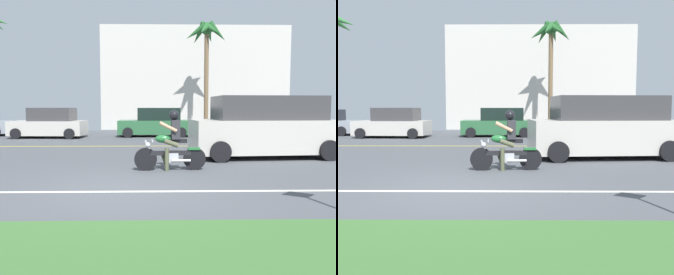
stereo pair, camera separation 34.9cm
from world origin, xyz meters
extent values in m
cube|color=#4C4F54|center=(0.00, 3.00, -0.02)|extent=(56.00, 30.00, 0.04)
cube|color=silver|center=(0.00, -0.26, 0.00)|extent=(50.40, 0.12, 0.01)
cube|color=yellow|center=(0.00, 7.87, 0.00)|extent=(50.40, 0.12, 0.01)
cylinder|color=black|center=(0.29, 2.05, 0.30)|extent=(0.60, 0.12, 0.59)
cylinder|color=black|center=(1.57, 2.12, 0.30)|extent=(0.60, 0.12, 0.59)
cylinder|color=#B7BAC1|center=(0.39, 2.06, 0.54)|extent=(0.27, 0.06, 0.52)
cube|color=black|center=(0.93, 2.09, 0.45)|extent=(1.08, 0.16, 0.12)
cube|color=#B7BAC1|center=(0.98, 2.09, 0.34)|extent=(0.33, 0.21, 0.24)
ellipsoid|color=#236B33|center=(0.76, 2.08, 0.83)|extent=(0.43, 0.24, 0.22)
cube|color=black|center=(1.13, 2.10, 0.77)|extent=(0.48, 0.24, 0.10)
cube|color=#236B33|center=(1.55, 2.12, 0.56)|extent=(0.32, 0.18, 0.06)
cylinder|color=#B7BAC1|center=(0.47, 2.06, 0.78)|extent=(0.07, 0.61, 0.04)
sphere|color=#B7BAC1|center=(0.35, 2.05, 0.67)|extent=(0.14, 0.14, 0.14)
cylinder|color=#B7BAC1|center=(1.22, 1.98, 0.27)|extent=(0.50, 0.10, 0.07)
cube|color=#2D2D33|center=(1.07, 2.09, 1.07)|extent=(0.23, 0.33, 0.49)
sphere|color=black|center=(1.03, 2.09, 1.44)|extent=(0.26, 0.26, 0.26)
cylinder|color=#51563D|center=(0.95, 2.18, 0.72)|extent=(0.40, 0.15, 0.25)
cylinder|color=#51563D|center=(0.96, 1.99, 0.72)|extent=(0.40, 0.15, 0.25)
cylinder|color=#51563D|center=(0.84, 1.94, 0.30)|extent=(0.11, 0.11, 0.60)
cylinder|color=#51563D|center=(0.79, 2.20, 0.27)|extent=(0.21, 0.12, 0.33)
cylinder|color=tan|center=(0.86, 2.28, 1.14)|extent=(0.45, 0.11, 0.28)
cylinder|color=tan|center=(0.89, 1.88, 1.14)|extent=(0.45, 0.11, 0.28)
cube|color=beige|center=(4.10, 4.49, 0.71)|extent=(4.89, 2.36, 1.06)
cube|color=#3B3A3D|center=(4.19, 4.50, 1.62)|extent=(3.54, 1.98, 0.77)
cylinder|color=black|center=(5.72, 5.63, 0.32)|extent=(0.66, 0.27, 0.64)
cylinder|color=black|center=(2.32, 5.36, 0.32)|extent=(0.66, 0.27, 0.64)
cylinder|color=black|center=(5.88, 3.63, 0.32)|extent=(0.66, 0.27, 0.64)
cylinder|color=black|center=(2.47, 3.36, 0.32)|extent=(0.66, 0.27, 0.64)
cylinder|color=black|center=(-8.62, 12.97, 0.28)|extent=(0.56, 0.19, 0.56)
cylinder|color=black|center=(-8.64, 14.81, 0.28)|extent=(0.56, 0.19, 0.56)
cube|color=beige|center=(-5.41, 12.22, 0.54)|extent=(3.97, 1.99, 0.76)
cube|color=#3B3A3D|center=(-5.17, 12.21, 1.27)|extent=(2.32, 1.66, 0.71)
cylinder|color=black|center=(-3.97, 13.07, 0.28)|extent=(0.57, 0.20, 0.56)
cylinder|color=black|center=(-6.77, 13.19, 0.28)|extent=(0.57, 0.20, 0.56)
cylinder|color=black|center=(-4.04, 11.25, 0.28)|extent=(0.57, 0.20, 0.56)
cylinder|color=black|center=(-6.85, 11.36, 0.28)|extent=(0.57, 0.20, 0.56)
cube|color=#2D663D|center=(0.35, 13.02, 0.53)|extent=(4.10, 1.91, 0.76)
cube|color=black|center=(0.59, 13.02, 1.27)|extent=(2.39, 1.62, 0.70)
cylinder|color=black|center=(1.80, 13.96, 0.28)|extent=(0.56, 0.19, 0.56)
cylinder|color=black|center=(-1.13, 13.90, 0.28)|extent=(0.56, 0.19, 0.56)
cylinder|color=black|center=(1.83, 12.13, 0.28)|extent=(0.56, 0.19, 0.56)
cylinder|color=black|center=(-1.10, 12.08, 0.28)|extent=(0.56, 0.19, 0.56)
cube|color=beige|center=(5.76, 11.69, 0.49)|extent=(4.34, 1.92, 0.66)
cube|color=#3B3A3D|center=(6.02, 11.71, 1.12)|extent=(2.54, 1.59, 0.61)
cylinder|color=black|center=(7.25, 12.62, 0.28)|extent=(0.57, 0.21, 0.56)
cylinder|color=black|center=(4.18, 12.47, 0.28)|extent=(0.57, 0.21, 0.56)
cylinder|color=black|center=(7.34, 10.92, 0.28)|extent=(0.57, 0.21, 0.56)
cylinder|color=black|center=(4.27, 10.76, 0.28)|extent=(0.57, 0.21, 0.56)
cylinder|color=brown|center=(3.69, 16.08, 3.34)|extent=(0.29, 0.29, 6.68)
sphere|color=#235B28|center=(3.69, 16.08, 6.68)|extent=(0.75, 0.75, 0.75)
cone|color=#235B28|center=(4.36, 16.11, 6.52)|extent=(1.47, 0.62, 1.45)
cone|color=#235B28|center=(3.93, 16.71, 6.52)|extent=(1.06, 1.64, 1.31)
cone|color=#235B28|center=(3.26, 16.61, 6.52)|extent=(1.29, 1.43, 1.50)
cone|color=#235B28|center=(3.02, 16.18, 6.52)|extent=(1.62, 0.77, 1.28)
cone|color=#235B28|center=(3.43, 15.45, 6.52)|extent=(1.10, 1.68, 1.12)
cone|color=#235B28|center=(3.98, 15.47, 6.52)|extent=(1.18, 1.67, 1.13)
cube|color=beige|center=(3.29, 21.00, 3.82)|extent=(13.98, 4.00, 7.65)
camera|label=1|loc=(0.68, -7.00, 1.63)|focal=37.55mm
camera|label=2|loc=(1.03, -7.00, 1.63)|focal=37.55mm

